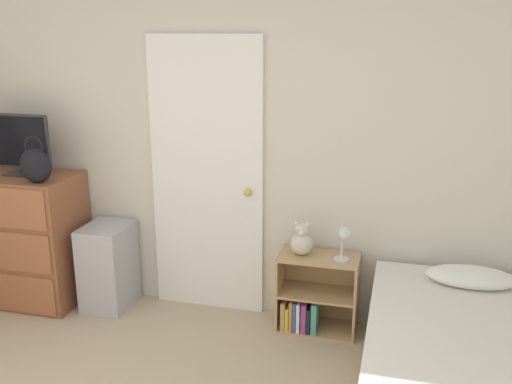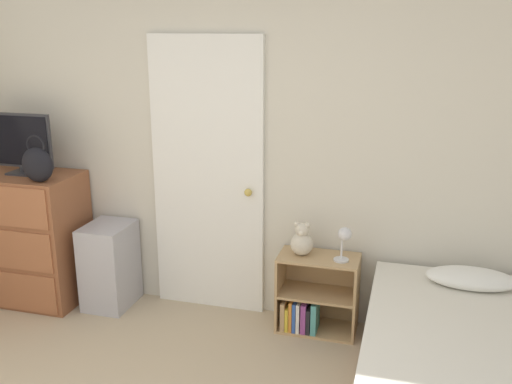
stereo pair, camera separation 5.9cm
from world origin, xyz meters
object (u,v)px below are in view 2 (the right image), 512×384
handbag (37,164)px  desk_lamp (344,238)px  bed (475,382)px  dresser (29,237)px  storage_bin (110,265)px  tv (19,143)px  teddy_bear (302,241)px  bookshelf (312,300)px

handbag → desk_lamp: 2.22m
desk_lamp → bed: size_ratio=0.13×
dresser → storage_bin: (0.66, 0.06, -0.18)m
tv → storage_bin: tv is taller
handbag → teddy_bear: handbag is taller
dresser → handbag: handbag is taller
teddy_bear → dresser: bearing=-177.1°
storage_bin → bookshelf: size_ratio=1.16×
bookshelf → bed: bearing=-37.3°
bookshelf → desk_lamp: (0.21, -0.04, 0.51)m
storage_bin → teddy_bear: (1.49, 0.05, 0.34)m
tv → teddy_bear: bearing=2.6°
teddy_bear → bed: (1.11, -0.78, -0.40)m
handbag → desk_lamp: bearing=5.9°
handbag → bookshelf: bearing=7.8°
handbag → bed: 3.15m
dresser → desk_lamp: (2.44, 0.07, 0.22)m
handbag → bed: handbag is taller
dresser → teddy_bear: dresser is taller
bookshelf → storage_bin: bearing=-178.2°
tv → bookshelf: (2.23, 0.10, -1.03)m
bookshelf → tv: bearing=-177.6°
tv → teddy_bear: tv is taller
desk_lamp → handbag: bearing=-174.1°
tv → bed: size_ratio=0.29×
tv → dresser: bearing=-86.2°
bookshelf → desk_lamp: size_ratio=2.28×
handbag → desk_lamp: (2.17, 0.23, -0.42)m
bed → dresser: bearing=168.3°
handbag → bed: bearing=-9.8°
teddy_bear → handbag: bearing=-171.9°
tv → teddy_bear: size_ratio=2.28×
handbag → storage_bin: bearing=29.4°
tv → bed: (3.25, -0.69, -1.00)m
handbag → bookshelf: handbag is taller
desk_lamp → bed: 1.20m
dresser → storage_bin: size_ratio=1.56×
teddy_bear → desk_lamp: 0.31m
desk_lamp → bed: bearing=-42.2°
handbag → teddy_bear: 1.95m
bookshelf → bed: bed is taller
dresser → handbag: (0.27, -0.16, 0.64)m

